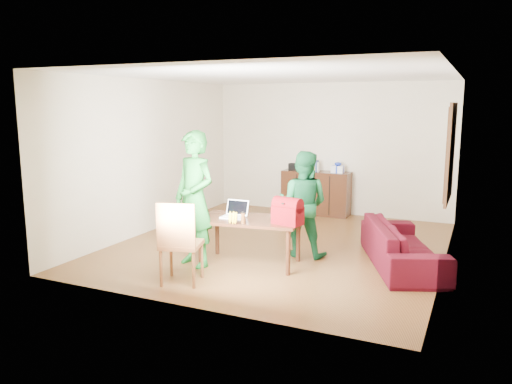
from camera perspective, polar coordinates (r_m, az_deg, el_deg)
The scene contains 10 objects.
room at distance 8.02m, azimuth 3.26°, elevation 3.14°, with size 5.20×5.70×2.90m.
table at distance 7.09m, azimuth -0.67°, elevation -3.66°, with size 1.52×0.98×0.67m.
chair at distance 6.50m, azimuth -8.52°, elevation -7.57°, with size 0.59×0.58×1.08m.
person_near at distance 7.03m, azimuth -7.04°, elevation -0.79°, with size 0.70×0.46×1.91m, color #145D1D.
person_far at distance 7.49m, azimuth 5.39°, elevation -1.36°, with size 0.77×0.60×1.59m, color #13592F.
laptop at distance 7.12m, azimuth -2.62°, elevation -2.60°, with size 0.34×0.25×0.24m.
bananas at distance 6.77m, azimuth -2.65°, elevation -3.37°, with size 0.17×0.11×0.06m, color yellow, non-canonical shape.
bottle at distance 6.76m, azimuth -1.50°, elevation -2.94°, with size 0.05×0.05×0.16m, color #5B3114.
red_bag at distance 6.72m, azimuth 3.63°, elevation -2.49°, with size 0.39×0.23×0.29m, color maroon.
sofa at distance 7.38m, azimuth 16.37°, elevation -5.82°, with size 2.07×0.81×0.60m, color #40080B.
Camera 1 is at (2.89, -7.29, 2.26)m, focal length 35.00 mm.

